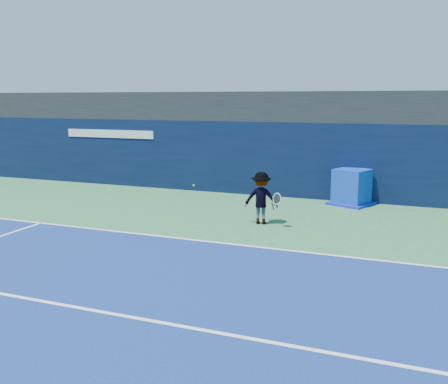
# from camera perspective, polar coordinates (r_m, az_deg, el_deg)

# --- Properties ---
(ground) EXTENTS (80.00, 80.00, 0.00)m
(ground) POSITION_cam_1_polar(r_m,az_deg,el_deg) (11.75, -11.29, -9.05)
(ground) COLOR #326F40
(ground) RESTS_ON ground
(baseline) EXTENTS (24.00, 0.10, 0.01)m
(baseline) POSITION_cam_1_polar(r_m,az_deg,el_deg) (14.24, -4.81, -5.33)
(baseline) COLOR white
(baseline) RESTS_ON ground
(service_line) EXTENTS (24.00, 0.10, 0.01)m
(service_line) POSITION_cam_1_polar(r_m,az_deg,el_deg) (10.24, -17.42, -12.30)
(service_line) COLOR white
(service_line) RESTS_ON ground
(stadium_band) EXTENTS (36.00, 3.00, 1.20)m
(stadium_band) POSITION_cam_1_polar(r_m,az_deg,el_deg) (21.66, 5.05, 9.75)
(stadium_band) COLOR black
(stadium_band) RESTS_ON back_wall_assembly
(back_wall_assembly) EXTENTS (36.00, 1.03, 3.00)m
(back_wall_assembly) POSITION_cam_1_polar(r_m,az_deg,el_deg) (20.84, 4.18, 3.94)
(back_wall_assembly) COLOR black
(back_wall_assembly) RESTS_ON ground
(equipment_cart) EXTENTS (1.81, 1.81, 1.34)m
(equipment_cart) POSITION_cam_1_polar(r_m,az_deg,el_deg) (19.27, 14.37, 0.41)
(equipment_cart) COLOR #0C36B2
(equipment_cart) RESTS_ON ground
(tennis_player) EXTENTS (1.32, 0.77, 1.65)m
(tennis_player) POSITION_cam_1_polar(r_m,az_deg,el_deg) (15.78, 4.28, -0.70)
(tennis_player) COLOR white
(tennis_player) RESTS_ON ground
(tennis_ball) EXTENTS (0.06, 0.06, 0.06)m
(tennis_ball) POSITION_cam_1_polar(r_m,az_deg,el_deg) (17.28, -3.49, 0.77)
(tennis_ball) COLOR #CFDD18
(tennis_ball) RESTS_ON ground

